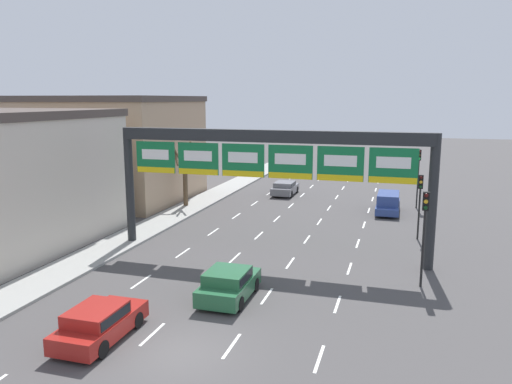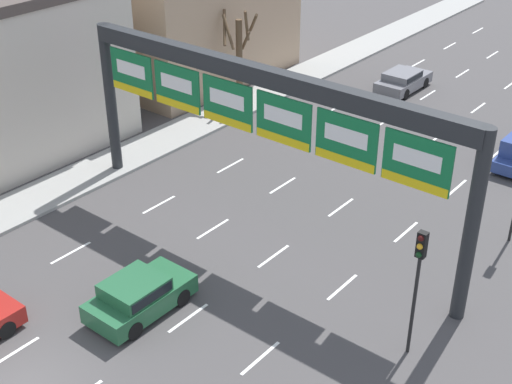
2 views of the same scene
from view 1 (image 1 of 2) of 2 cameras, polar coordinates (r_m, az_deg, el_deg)
name	(u,v)px [view 1 (image 1 of 2)]	position (r m, az deg, el deg)	size (l,w,h in m)	color
ground_plane	(180,353)	(19.30, -8.68, -17.68)	(220.00, 220.00, 0.00)	#474444
lane_dashes	(273,248)	(31.11, 1.97, -6.41)	(10.02, 67.00, 0.01)	white
sign_gantry	(268,157)	(28.60, 1.34, 3.99)	(18.62, 0.70, 7.37)	#232628
building_far	(114,148)	(47.55, -15.94, 4.87)	(13.33, 12.79, 9.36)	tan
car_red	(99,322)	(20.53, -17.49, -13.97)	(1.90, 4.14, 1.38)	maroon
car_green	(229,283)	(23.31, -3.15, -10.37)	(1.99, 3.94, 1.44)	#235B38
suv_blue	(388,202)	(41.70, 14.86, -1.08)	(1.84, 4.83, 1.64)	navy
car_grey	(285,188)	(47.98, 3.33, 0.50)	(1.94, 4.26, 1.29)	slate
traffic_light_near_gantry	(420,193)	(33.99, 18.25, -0.15)	(0.30, 0.35, 4.29)	black
traffic_light_mid_block	(419,167)	(43.81, 18.10, 2.76)	(0.30, 0.35, 4.96)	black
traffic_light_far_end	(425,220)	(25.33, 18.72, -3.02)	(0.30, 0.35, 4.75)	black
tree_bare_closest	(185,171)	(42.53, -8.11, 2.44)	(2.58, 2.58, 5.52)	brown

